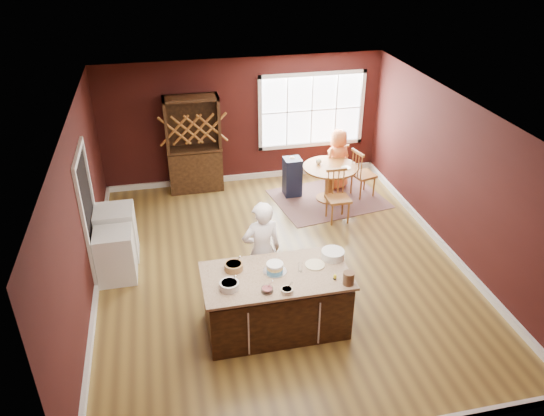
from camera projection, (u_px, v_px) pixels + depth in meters
The scene contains 28 objects.
room_shell at pixel (280, 196), 8.28m from camera, with size 7.00×7.00×7.00m.
window at pixel (312, 110), 11.45m from camera, with size 2.36×0.10×1.66m, color white, non-canonical shape.
doorway at pixel (90, 216), 8.40m from camera, with size 0.08×1.26×2.13m, color white, non-canonical shape.
kitchen_island at pixel (276, 302), 7.45m from camera, with size 2.02×1.06×0.92m.
dining_table at pixel (330, 176), 10.81m from camera, with size 1.11×1.11×0.75m.
baker at pixel (262, 251), 7.88m from camera, with size 0.60×0.40×1.65m, color white.
layer_cake at pixel (275, 268), 7.24m from camera, with size 0.33×0.33×0.13m, color white, non-canonical shape.
bowl_blue at pixel (229, 286), 6.92m from camera, with size 0.26×0.26×0.10m, color white.
bowl_yellow at pixel (234, 267), 7.29m from camera, with size 0.26×0.26×0.10m, color #9A693D.
bowl_pink at pixel (267, 290), 6.87m from camera, with size 0.17×0.17×0.06m, color silver.
bowl_olive at pixel (287, 291), 6.86m from camera, with size 0.16×0.16×0.06m, color beige.
drinking_glass at pixel (300, 267), 7.24m from camera, with size 0.07×0.07×0.13m, color white.
dinner_plate at pixel (315, 265), 7.40m from camera, with size 0.28×0.28×0.02m, color #FFF6BA.
white_tub at pixel (333, 254), 7.54m from camera, with size 0.33×0.33×0.11m, color white.
stoneware_crock at pixel (349, 278), 6.99m from camera, with size 0.15×0.15×0.18m, color #442E19.
toy_figurine at pixel (335, 277), 7.10m from camera, with size 0.05×0.05×0.08m, color yellow, non-canonical shape.
rug at pixel (329, 199), 11.07m from camera, with size 2.18×1.69×0.01m, color brown.
chair_east at pixel (364, 173), 10.98m from camera, with size 0.44×0.42×1.04m, color brown, non-canonical shape.
chair_south at pixel (338, 197), 10.07m from camera, with size 0.43×0.41×1.03m, color brown, non-canonical shape.
chair_north at pixel (336, 163), 11.53m from camera, with size 0.40×0.38×0.94m, color olive, non-canonical shape.
seated_woman at pixel (338, 159), 11.25m from camera, with size 0.64×0.42×1.31m, color orange.
high_chair at pixel (292, 176), 11.04m from camera, with size 0.35×0.35×0.86m, color black, non-canonical shape.
toddler at pixel (290, 160), 10.84m from camera, with size 0.18×0.14×0.26m, color #8CA5BF, non-canonical shape.
table_plate at pixel (346, 168), 10.63m from camera, with size 0.20×0.20×0.01m, color beige.
table_cup at pixel (319, 162), 10.79m from camera, with size 0.12×0.12×0.09m, color silver.
hutch at pixel (194, 145), 10.99m from camera, with size 1.12×0.47×2.05m, color black.
washer at pixel (116, 256), 8.48m from camera, with size 0.59×0.58×0.86m, color white.
dryer at pixel (117, 233), 9.01m from camera, with size 0.64×0.62×0.93m, color white.
Camera 1 is at (-1.69, -7.13, 5.22)m, focal length 35.00 mm.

